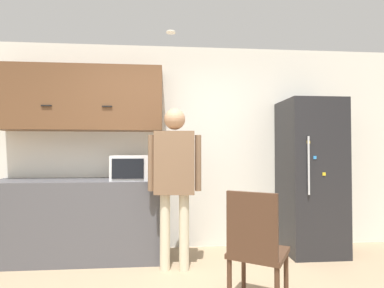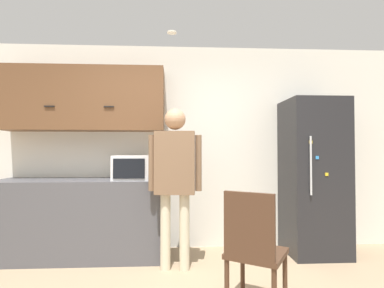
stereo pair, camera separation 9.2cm
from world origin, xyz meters
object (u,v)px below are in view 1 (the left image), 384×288
at_px(chair, 256,245).
at_px(person, 175,171).
at_px(refrigerator, 310,176).
at_px(microwave, 134,168).

bearing_deg(chair, person, -23.29).
xyz_separation_m(refrigerator, chair, (-1.11, -1.32, -0.43)).
distance_m(refrigerator, chair, 1.78).
distance_m(microwave, chair, 1.78).
height_order(microwave, refrigerator, refrigerator).
xyz_separation_m(person, refrigerator, (1.74, 0.41, -0.11)).
bearing_deg(refrigerator, chair, -130.16).
bearing_deg(chair, microwave, -17.15).
bearing_deg(refrigerator, person, -166.62).
relative_size(microwave, chair, 0.53).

